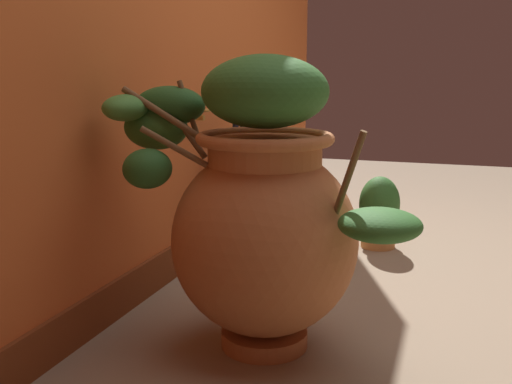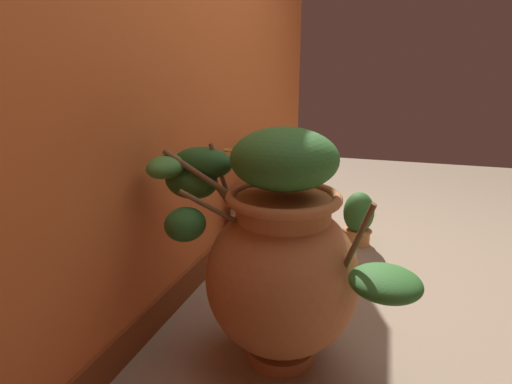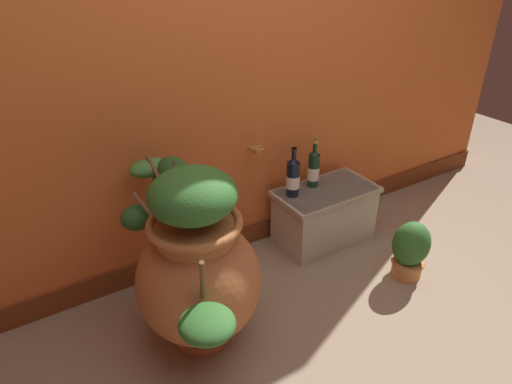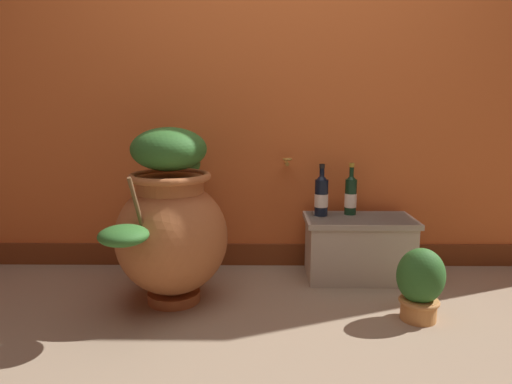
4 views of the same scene
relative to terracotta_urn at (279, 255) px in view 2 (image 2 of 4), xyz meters
name	(u,v)px [view 2 (image 2 of 4)]	position (x,y,z in m)	size (l,w,h in m)	color
ground_plane	(418,303)	(0.56, -0.56, -0.43)	(7.00, 7.00, 0.00)	gray
back_wall	(184,26)	(0.56, 0.64, 0.86)	(4.40, 0.33, 2.60)	#D6662D
terracotta_urn	(279,255)	(0.00, 0.00, 0.00)	(0.57, 0.98, 0.90)	#B26638
stone_ledge	(271,215)	(1.02, 0.32, -0.23)	(0.63, 0.35, 0.36)	beige
wine_bottle_left	(252,179)	(0.81, 0.38, 0.06)	(0.08, 0.08, 0.30)	black
wine_bottle_middle	(257,172)	(0.98, 0.41, 0.06)	(0.07, 0.07, 0.31)	black
potted_shrub	(358,218)	(1.20, -0.21, -0.25)	(0.22, 0.20, 0.35)	#D68E4C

